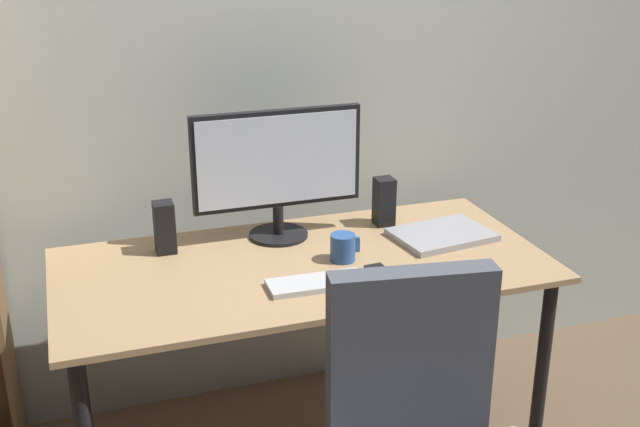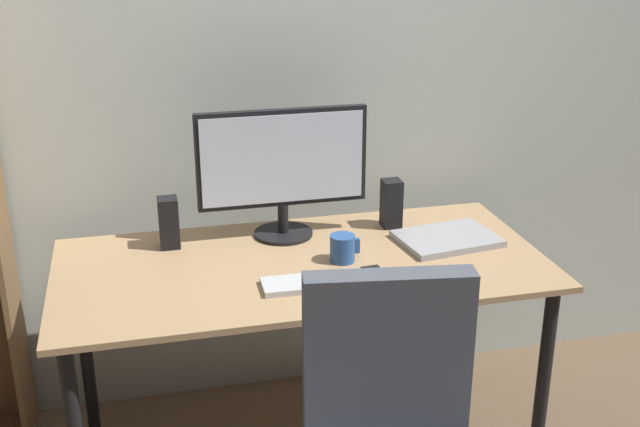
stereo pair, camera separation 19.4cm
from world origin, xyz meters
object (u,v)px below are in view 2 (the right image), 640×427
(keyboard, at_px, (311,283))
(mouse, at_px, (375,277))
(monitor, at_px, (282,165))
(speaker_left, at_px, (169,223))
(laptop, at_px, (447,239))
(desk, at_px, (302,285))
(speaker_right, at_px, (391,203))
(coffee_mug, at_px, (343,248))

(keyboard, height_order, mouse, mouse)
(monitor, height_order, speaker_left, monitor)
(laptop, bearing_deg, mouse, -152.36)
(laptop, relative_size, speaker_left, 1.88)
(monitor, distance_m, speaker_left, 0.42)
(desk, bearing_deg, speaker_left, 150.74)
(keyboard, bearing_deg, speaker_right, 47.37)
(monitor, xyz_separation_m, keyboard, (0.00, -0.40, -0.24))
(keyboard, xyz_separation_m, mouse, (0.19, -0.02, 0.01))
(desk, bearing_deg, coffee_mug, -10.30)
(desk, height_order, mouse, mouse)
(desk, height_order, speaker_left, speaker_left)
(laptop, bearing_deg, speaker_right, 120.01)
(laptop, height_order, speaker_left, speaker_left)
(mouse, bearing_deg, monitor, 110.48)
(laptop, height_order, speaker_right, speaker_right)
(monitor, xyz_separation_m, speaker_left, (-0.38, -0.01, -0.17))
(coffee_mug, relative_size, speaker_right, 0.56)
(coffee_mug, xyz_separation_m, laptop, (0.38, 0.07, -0.03))
(mouse, distance_m, coffee_mug, 0.18)
(keyboard, distance_m, coffee_mug, 0.21)
(keyboard, distance_m, speaker_right, 0.55)
(keyboard, relative_size, coffee_mug, 3.03)
(monitor, distance_m, laptop, 0.60)
(desk, bearing_deg, keyboard, -93.82)
(speaker_left, bearing_deg, laptop, -11.17)
(coffee_mug, bearing_deg, monitor, 119.06)
(coffee_mug, distance_m, laptop, 0.39)
(mouse, bearing_deg, keyboard, 170.22)
(mouse, distance_m, speaker_right, 0.46)
(coffee_mug, bearing_deg, mouse, -72.14)
(mouse, xyz_separation_m, speaker_left, (-0.58, 0.41, 0.07))
(keyboard, bearing_deg, mouse, -4.16)
(coffee_mug, height_order, speaker_left, speaker_left)
(monitor, bearing_deg, mouse, -65.18)
(keyboard, height_order, speaker_left, speaker_left)
(speaker_right, bearing_deg, monitor, 178.82)
(laptop, bearing_deg, monitor, 152.35)
(coffee_mug, relative_size, speaker_left, 0.56)
(laptop, bearing_deg, desk, 176.89)
(desk, height_order, laptop, laptop)
(speaker_right, bearing_deg, coffee_mug, -134.64)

